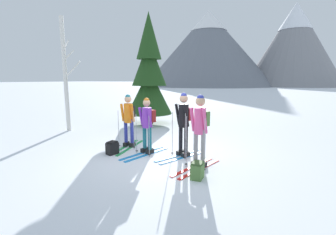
{
  "coord_description": "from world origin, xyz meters",
  "views": [
    {
      "loc": [
        2.87,
        -5.66,
        2.18
      ],
      "look_at": [
        -0.01,
        0.51,
        1.05
      ],
      "focal_mm": 24.66,
      "sensor_mm": 36.0,
      "label": 1
    }
  ],
  "objects_px": {
    "skier_in_orange": "(129,118)",
    "skier_in_pink": "(200,127)",
    "pine_tree_near": "(149,74)",
    "birch_tree_tall": "(65,75)",
    "backpack_on_snow_beside": "(112,148)",
    "skier_in_black": "(184,121)",
    "backpack_on_snow_front": "(197,170)",
    "skier_in_purple": "(147,123)"
  },
  "relations": [
    {
      "from": "skier_in_orange",
      "to": "backpack_on_snow_front",
      "type": "bearing_deg",
      "value": -27.16
    },
    {
      "from": "skier_in_orange",
      "to": "backpack_on_snow_beside",
      "type": "bearing_deg",
      "value": -90.82
    },
    {
      "from": "pine_tree_near",
      "to": "backpack_on_snow_beside",
      "type": "bearing_deg",
      "value": -73.81
    },
    {
      "from": "skier_in_purple",
      "to": "backpack_on_snow_beside",
      "type": "height_order",
      "value": "skier_in_purple"
    },
    {
      "from": "skier_in_pink",
      "to": "skier_in_orange",
      "type": "bearing_deg",
      "value": 163.98
    },
    {
      "from": "pine_tree_near",
      "to": "backpack_on_snow_beside",
      "type": "height_order",
      "value": "pine_tree_near"
    },
    {
      "from": "skier_in_orange",
      "to": "skier_in_pink",
      "type": "xyz_separation_m",
      "value": [
        2.62,
        -0.75,
        0.08
      ]
    },
    {
      "from": "skier_in_orange",
      "to": "skier_in_pink",
      "type": "distance_m",
      "value": 2.72
    },
    {
      "from": "birch_tree_tall",
      "to": "backpack_on_snow_beside",
      "type": "relative_size",
      "value": 12.33
    },
    {
      "from": "skier_in_orange",
      "to": "skier_in_purple",
      "type": "xyz_separation_m",
      "value": [
        0.89,
        -0.34,
        -0.03
      ]
    },
    {
      "from": "skier_in_orange",
      "to": "skier_in_purple",
      "type": "distance_m",
      "value": 0.95
    },
    {
      "from": "pine_tree_near",
      "to": "backpack_on_snow_front",
      "type": "distance_m",
      "value": 7.01
    },
    {
      "from": "pine_tree_near",
      "to": "skier_in_purple",
      "type": "bearing_deg",
      "value": -61.38
    },
    {
      "from": "skier_in_purple",
      "to": "backpack_on_snow_beside",
      "type": "bearing_deg",
      "value": -150.18
    },
    {
      "from": "skier_in_purple",
      "to": "pine_tree_near",
      "type": "height_order",
      "value": "pine_tree_near"
    },
    {
      "from": "skier_in_pink",
      "to": "birch_tree_tall",
      "type": "bearing_deg",
      "value": 165.23
    },
    {
      "from": "skier_in_purple",
      "to": "backpack_on_snow_beside",
      "type": "distance_m",
      "value": 1.27
    },
    {
      "from": "skier_in_orange",
      "to": "birch_tree_tall",
      "type": "bearing_deg",
      "value": 166.12
    },
    {
      "from": "skier_in_black",
      "to": "backpack_on_snow_front",
      "type": "distance_m",
      "value": 1.75
    },
    {
      "from": "skier_in_purple",
      "to": "backpack_on_snow_front",
      "type": "bearing_deg",
      "value": -29.77
    },
    {
      "from": "pine_tree_near",
      "to": "birch_tree_tall",
      "type": "distance_m",
      "value": 3.71
    },
    {
      "from": "birch_tree_tall",
      "to": "backpack_on_snow_beside",
      "type": "xyz_separation_m",
      "value": [
        3.72,
        -1.78,
        -2.19
      ]
    },
    {
      "from": "pine_tree_near",
      "to": "backpack_on_snow_front",
      "type": "xyz_separation_m",
      "value": [
        4.14,
        -5.19,
        -2.24
      ]
    },
    {
      "from": "birch_tree_tall",
      "to": "backpack_on_snow_front",
      "type": "distance_m",
      "value": 7.27
    },
    {
      "from": "skier_in_orange",
      "to": "backpack_on_snow_beside",
      "type": "xyz_separation_m",
      "value": [
        -0.01,
        -0.86,
        -0.77
      ]
    },
    {
      "from": "skier_in_purple",
      "to": "skier_in_pink",
      "type": "xyz_separation_m",
      "value": [
        1.73,
        -0.41,
        0.11
      ]
    },
    {
      "from": "skier_in_orange",
      "to": "skier_in_pink",
      "type": "relative_size",
      "value": 1.0
    },
    {
      "from": "birch_tree_tall",
      "to": "pine_tree_near",
      "type": "bearing_deg",
      "value": 50.04
    },
    {
      "from": "backpack_on_snow_front",
      "to": "skier_in_black",
      "type": "bearing_deg",
      "value": 122.83
    },
    {
      "from": "skier_in_black",
      "to": "backpack_on_snow_beside",
      "type": "relative_size",
      "value": 4.77
    },
    {
      "from": "skier_in_black",
      "to": "backpack_on_snow_front",
      "type": "height_order",
      "value": "skier_in_black"
    },
    {
      "from": "skier_in_orange",
      "to": "skier_in_black",
      "type": "bearing_deg",
      "value": -4.1
    },
    {
      "from": "backpack_on_snow_beside",
      "to": "skier_in_purple",
      "type": "bearing_deg",
      "value": 29.82
    },
    {
      "from": "pine_tree_near",
      "to": "backpack_on_snow_front",
      "type": "relative_size",
      "value": 13.95
    },
    {
      "from": "skier_in_black",
      "to": "backpack_on_snow_beside",
      "type": "xyz_separation_m",
      "value": [
        -1.96,
        -0.72,
        -0.85
      ]
    },
    {
      "from": "skier_in_black",
      "to": "birch_tree_tall",
      "type": "height_order",
      "value": "birch_tree_tall"
    },
    {
      "from": "birch_tree_tall",
      "to": "skier_in_black",
      "type": "bearing_deg",
      "value": -10.58
    },
    {
      "from": "backpack_on_snow_front",
      "to": "skier_in_pink",
      "type": "bearing_deg",
      "value": 103.93
    },
    {
      "from": "skier_in_pink",
      "to": "backpack_on_snow_beside",
      "type": "distance_m",
      "value": 2.76
    },
    {
      "from": "pine_tree_near",
      "to": "birch_tree_tall",
      "type": "height_order",
      "value": "pine_tree_near"
    },
    {
      "from": "skier_in_orange",
      "to": "pine_tree_near",
      "type": "height_order",
      "value": "pine_tree_near"
    },
    {
      "from": "pine_tree_near",
      "to": "birch_tree_tall",
      "type": "xyz_separation_m",
      "value": [
        -2.38,
        -2.84,
        -0.05
      ]
    }
  ]
}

